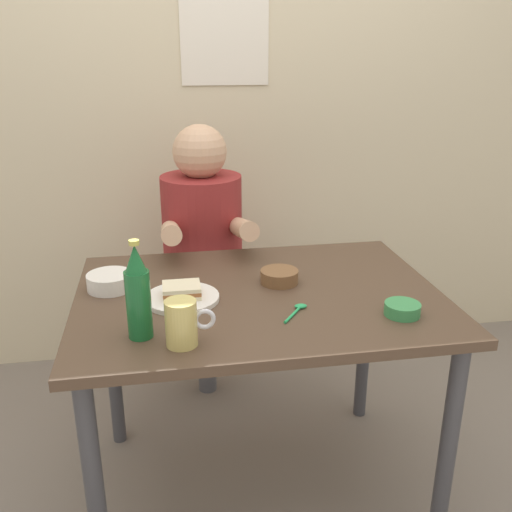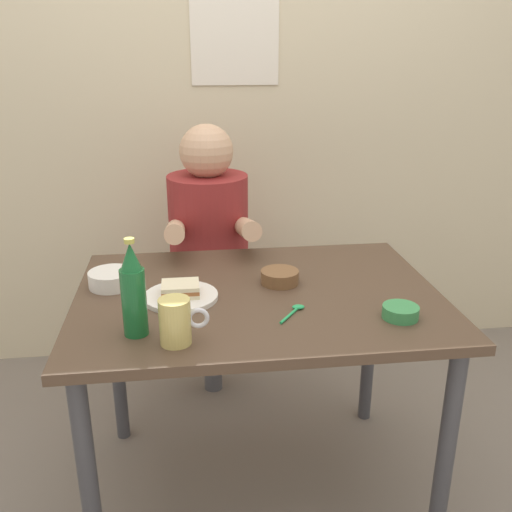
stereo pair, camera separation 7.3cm
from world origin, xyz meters
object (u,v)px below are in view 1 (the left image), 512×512
beer_bottle (138,294)px  dip_bowl_green (402,309)px  stool (205,319)px  beer_mug (182,323)px  plate_orange (182,298)px  person_seated (203,227)px  dining_table (259,320)px  sandwich (182,290)px

beer_bottle → dip_bowl_green: (0.71, 0.00, -0.10)m
stool → beer_mug: 1.03m
beer_bottle → plate_orange: bearing=60.7°
person_seated → beer_bottle: bearing=-105.2°
stool → beer_bottle: 1.02m
person_seated → dip_bowl_green: bearing=-59.9°
dining_table → person_seated: person_seated is taller
dining_table → dip_bowl_green: (0.37, -0.22, 0.11)m
stool → plate_orange: (-0.11, -0.65, 0.40)m
stool → sandwich: size_ratio=4.09×
sandwich → plate_orange: bearing=14.0°
dining_table → beer_bottle: bearing=-147.5°
stool → beer_mug: bearing=-97.7°
sandwich → beer_mug: bearing=-92.1°
beer_mug → stool: bearing=82.3°
plate_orange → dining_table: bearing=4.2°
plate_orange → sandwich: sandwich is taller
plate_orange → person_seated: bearing=79.8°
dining_table → stool: size_ratio=2.44×
plate_orange → beer_bottle: bearing=-119.3°
sandwich → dip_bowl_green: sandwich is taller
person_seated → beer_bottle: 0.88m
plate_orange → beer_bottle: 0.26m
dining_table → sandwich: (-0.23, -0.02, 0.13)m
dining_table → sandwich: sandwich is taller
plate_orange → beer_mug: size_ratio=1.75×
plate_orange → sandwich: (-0.00, -0.00, 0.02)m
dining_table → stool: 0.71m
beer_bottle → dip_bowl_green: beer_bottle is taller
stool → beer_mug: beer_mug is taller
plate_orange → dip_bowl_green: 0.63m
person_seated → beer_mug: person_seated is taller
person_seated → dip_bowl_green: 0.97m
person_seated → sandwich: size_ratio=6.54×
beer_mug → dip_bowl_green: bearing=6.0°
sandwich → dip_bowl_green: bearing=-18.7°
sandwich → beer_mug: 0.27m
person_seated → dip_bowl_green: size_ratio=7.20×
plate_orange → sandwich: size_ratio=2.00×
stool → plate_orange: plate_orange is taller
person_seated → sandwich: person_seated is taller
beer_mug → dip_bowl_green: beer_mug is taller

